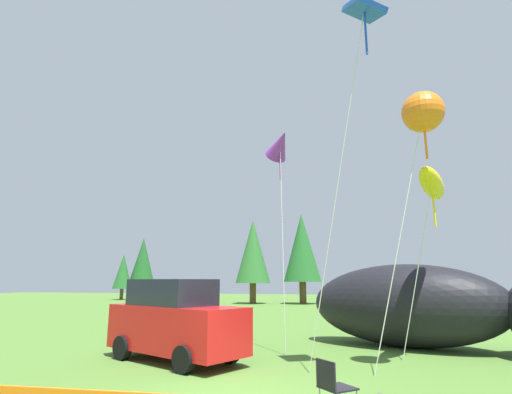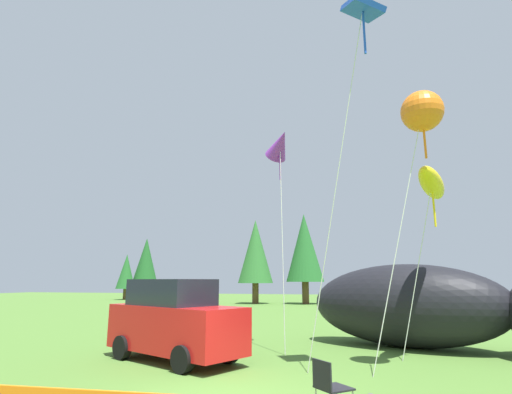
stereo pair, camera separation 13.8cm
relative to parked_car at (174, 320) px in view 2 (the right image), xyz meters
The scene contains 11 objects.
parked_car is the anchor object (origin of this frame).
folding_chair 5.83m from the parked_car, 37.94° to the right, with size 0.73×0.73×0.88m.
inflatable_cat 8.41m from the parked_car, 26.55° to the left, with size 8.76×5.32×2.78m.
kite_orange_flower 8.93m from the parked_car, ahead, with size 2.21×1.09×7.17m.
kite_blue_box 9.79m from the parked_car, 12.59° to the right, with size 2.40×1.37×9.56m.
kite_purple_delta 6.83m from the parked_car, 40.53° to the left, with size 1.38×1.50×7.58m.
kite_yellow_hero 8.56m from the parked_car, 11.71° to the left, with size 1.88×2.66×5.54m.
horizon_tree_east 40.64m from the parked_car, 120.40° to the left, with size 3.14×3.14×7.50m.
horizon_tree_west 29.11m from the parked_car, 99.33° to the left, with size 3.49×3.49×8.32m.
horizon_tree_mid 39.52m from the parked_car, 123.66° to the left, with size 2.25×2.25×5.36m.
horizon_tree_northeast 29.44m from the parked_car, 89.58° to the left, with size 3.71×3.71×8.86m.
Camera 2 is at (2.69, -7.80, 2.21)m, focal length 28.00 mm.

